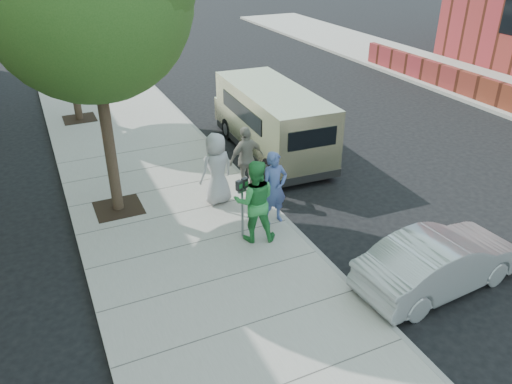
# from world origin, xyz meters

# --- Properties ---
(ground) EXTENTS (120.00, 120.00, 0.00)m
(ground) POSITION_xyz_m (0.00, 0.00, 0.00)
(ground) COLOR black
(ground) RESTS_ON ground
(sidewalk) EXTENTS (5.00, 60.00, 0.15)m
(sidewalk) POSITION_xyz_m (-1.00, 0.00, 0.07)
(sidewalk) COLOR gray
(sidewalk) RESTS_ON ground
(curb_face) EXTENTS (0.12, 60.00, 0.16)m
(curb_face) POSITION_xyz_m (1.44, 0.00, 0.07)
(curb_face) COLOR gray
(curb_face) RESTS_ON ground
(parking_meter) EXTENTS (0.33, 0.22, 1.51)m
(parking_meter) POSITION_xyz_m (0.13, -0.20, 1.24)
(parking_meter) COLOR gray
(parking_meter) RESTS_ON sidewalk
(van) EXTENTS (2.22, 6.00, 2.19)m
(van) POSITION_xyz_m (3.10, 4.29, 1.16)
(van) COLOR beige
(van) RESTS_ON ground
(sedan) EXTENTS (3.86, 1.61, 1.24)m
(sedan) POSITION_xyz_m (3.15, -3.44, 0.62)
(sedan) COLOR #A8ABAF
(sedan) RESTS_ON ground
(person_officer) EXTENTS (0.70, 0.48, 1.86)m
(person_officer) POSITION_xyz_m (1.12, 0.11, 1.08)
(person_officer) COLOR #465996
(person_officer) RESTS_ON sidewalk
(person_green_shirt) EXTENTS (1.17, 1.04, 2.00)m
(person_green_shirt) POSITION_xyz_m (0.36, -0.41, 1.15)
(person_green_shirt) COLOR green
(person_green_shirt) RESTS_ON sidewalk
(person_gray_shirt) EXTENTS (1.06, 0.82, 1.94)m
(person_gray_shirt) POSITION_xyz_m (0.20, 1.64, 1.12)
(person_gray_shirt) COLOR #A5A5A8
(person_gray_shirt) RESTS_ON sidewalk
(person_striped_polo) EXTENTS (1.15, 0.63, 1.85)m
(person_striped_polo) POSITION_xyz_m (1.20, 1.97, 1.08)
(person_striped_polo) COLOR gray
(person_striped_polo) RESTS_ON sidewalk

